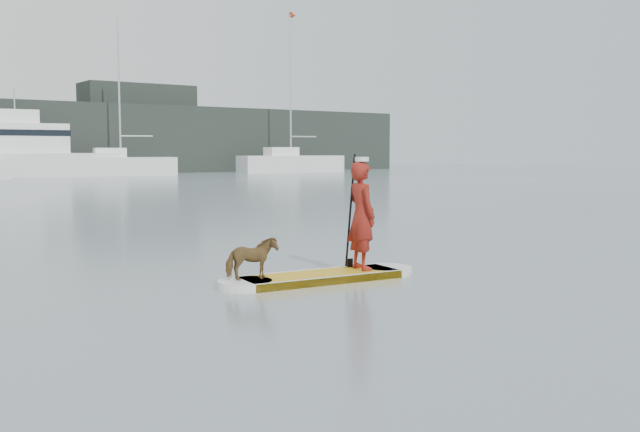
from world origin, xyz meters
TOP-DOWN VIEW (x-y plane):
  - ground at (0.00, 0.00)m, footprint 140.00×140.00m
  - paddleboard at (-0.27, -0.64)m, footprint 3.29×1.06m
  - paddler at (0.47, -0.72)m, footprint 0.50×0.68m
  - white_cap at (0.47, -0.72)m, footprint 0.22×0.22m
  - dog at (-1.41, -0.52)m, footprint 0.79×0.48m
  - paddle at (0.45, -0.46)m, footprint 0.10×0.30m
  - sailboat_e at (13.09, 45.40)m, footprint 8.73×4.36m
  - sailboat_f at (28.80, 45.08)m, footprint 9.86×4.05m
  - motor_yacht_a at (6.84, 46.46)m, footprint 11.10×3.93m
  - shore_building_east at (18.00, 54.00)m, footprint 10.00×4.00m

SIDE VIEW (x-z plane):
  - ground at x=0.00m, z-range 0.00..0.00m
  - paddleboard at x=-0.27m, z-range 0.00..0.12m
  - dog at x=-1.41m, z-range 0.12..0.74m
  - paddle at x=0.45m, z-range -0.20..1.80m
  - sailboat_e at x=13.09m, z-range -5.19..6.93m
  - sailboat_f at x=28.80m, z-range -6.20..8.14m
  - paddler at x=0.47m, z-range 0.12..1.82m
  - motor_yacht_a at x=6.84m, z-range -1.44..5.13m
  - white_cap at x=0.47m, z-range 1.82..1.89m
  - shore_building_east at x=18.00m, z-range 0.00..8.00m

